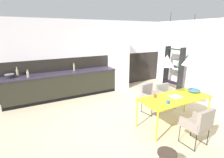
{
  "coord_description": "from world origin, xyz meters",
  "views": [
    {
      "loc": [
        -2.59,
        -3.08,
        2.28
      ],
      "look_at": [
        -0.47,
        0.84,
        1.04
      ],
      "focal_mm": 27.38,
      "sensor_mm": 36.0,
      "label": 1
    }
  ],
  "objects_px": {
    "mug_tall_blue": "(155,96)",
    "bottle_spice_small": "(74,68)",
    "armchair_facing_counter": "(199,122)",
    "open_shelf_unit": "(174,67)",
    "fruit_bowl": "(194,90)",
    "open_book": "(176,96)",
    "bottle_oil_tall": "(17,72)",
    "pendant_lamp_over_table_near": "(167,61)",
    "side_stool": "(167,156)",
    "bottle_vinegar_dark": "(28,74)",
    "refrigerator_column": "(119,63)",
    "pendant_lamp_over_table_far": "(190,60)",
    "cooking_pot": "(10,76)",
    "armchair_corner_seat": "(165,92)",
    "armchair_near_window": "(149,95)",
    "mug_dark_espresso": "(168,102)",
    "dining_table": "(175,99)"
  },
  "relations": [
    {
      "from": "fruit_bowl",
      "to": "open_book",
      "type": "distance_m",
      "value": 0.68
    },
    {
      "from": "refrigerator_column",
      "to": "bottle_vinegar_dark",
      "type": "distance_m",
      "value": 3.34
    },
    {
      "from": "cooking_pot",
      "to": "refrigerator_column",
      "type": "bearing_deg",
      "value": -0.95
    },
    {
      "from": "armchair_near_window",
      "to": "bottle_spice_small",
      "type": "distance_m",
      "value": 2.88
    },
    {
      "from": "armchair_corner_seat",
      "to": "pendant_lamp_over_table_far",
      "type": "relative_size",
      "value": 0.62
    },
    {
      "from": "mug_tall_blue",
      "to": "bottle_vinegar_dark",
      "type": "distance_m",
      "value": 3.88
    },
    {
      "from": "armchair_facing_counter",
      "to": "fruit_bowl",
      "type": "height_order",
      "value": "armchair_facing_counter"
    },
    {
      "from": "armchair_corner_seat",
      "to": "pendant_lamp_over_table_near",
      "type": "relative_size",
      "value": 0.64
    },
    {
      "from": "mug_tall_blue",
      "to": "mug_dark_espresso",
      "type": "relative_size",
      "value": 1.02
    },
    {
      "from": "mug_tall_blue",
      "to": "bottle_spice_small",
      "type": "xyz_separation_m",
      "value": [
        -1.07,
        3.07,
        0.24
      ]
    },
    {
      "from": "fruit_bowl",
      "to": "cooking_pot",
      "type": "distance_m",
      "value": 5.36
    },
    {
      "from": "bottle_oil_tall",
      "to": "pendant_lamp_over_table_far",
      "type": "relative_size",
      "value": 0.25
    },
    {
      "from": "side_stool",
      "to": "pendant_lamp_over_table_near",
      "type": "xyz_separation_m",
      "value": [
        1.04,
        1.16,
        1.22
      ]
    },
    {
      "from": "pendant_lamp_over_table_far",
      "to": "open_book",
      "type": "bearing_deg",
      "value": 176.78
    },
    {
      "from": "armchair_near_window",
      "to": "pendant_lamp_over_table_far",
      "type": "distance_m",
      "value": 1.47
    },
    {
      "from": "bottle_vinegar_dark",
      "to": "bottle_oil_tall",
      "type": "bearing_deg",
      "value": 130.76
    },
    {
      "from": "refrigerator_column",
      "to": "bottle_oil_tall",
      "type": "height_order",
      "value": "refrigerator_column"
    },
    {
      "from": "armchair_facing_counter",
      "to": "open_shelf_unit",
      "type": "distance_m",
      "value": 3.8
    },
    {
      "from": "pendant_lamp_over_table_far",
      "to": "open_shelf_unit",
      "type": "bearing_deg",
      "value": 48.07
    },
    {
      "from": "armchair_facing_counter",
      "to": "open_book",
      "type": "xyz_separation_m",
      "value": [
        0.25,
        0.85,
        0.22
      ]
    },
    {
      "from": "mug_dark_espresso",
      "to": "pendant_lamp_over_table_far",
      "type": "distance_m",
      "value": 1.19
    },
    {
      "from": "fruit_bowl",
      "to": "bottle_vinegar_dark",
      "type": "distance_m",
      "value": 4.86
    },
    {
      "from": "mug_tall_blue",
      "to": "bottle_spice_small",
      "type": "distance_m",
      "value": 3.26
    },
    {
      "from": "armchair_near_window",
      "to": "mug_dark_espresso",
      "type": "distance_m",
      "value": 1.18
    },
    {
      "from": "side_stool",
      "to": "pendant_lamp_over_table_far",
      "type": "relative_size",
      "value": 0.43
    },
    {
      "from": "open_book",
      "to": "side_stool",
      "type": "distance_m",
      "value": 1.86
    },
    {
      "from": "armchair_near_window",
      "to": "bottle_vinegar_dark",
      "type": "distance_m",
      "value": 3.77
    },
    {
      "from": "bottle_oil_tall",
      "to": "pendant_lamp_over_table_near",
      "type": "relative_size",
      "value": 0.26
    },
    {
      "from": "bottle_oil_tall",
      "to": "open_shelf_unit",
      "type": "bearing_deg",
      "value": -13.69
    },
    {
      "from": "open_shelf_unit",
      "to": "bottle_vinegar_dark",
      "type": "bearing_deg",
      "value": -101.01
    },
    {
      "from": "open_book",
      "to": "mug_dark_espresso",
      "type": "relative_size",
      "value": 2.46
    },
    {
      "from": "dining_table",
      "to": "mug_tall_blue",
      "type": "bearing_deg",
      "value": 154.79
    },
    {
      "from": "fruit_bowl",
      "to": "bottle_oil_tall",
      "type": "relative_size",
      "value": 1.09
    },
    {
      "from": "fruit_bowl",
      "to": "armchair_corner_seat",
      "type": "bearing_deg",
      "value": 97.96
    },
    {
      "from": "mug_dark_espresso",
      "to": "refrigerator_column",
      "type": "bearing_deg",
      "value": 77.64
    },
    {
      "from": "bottle_oil_tall",
      "to": "bottle_spice_small",
      "type": "relative_size",
      "value": 1.05
    },
    {
      "from": "refrigerator_column",
      "to": "pendant_lamp_over_table_far",
      "type": "height_order",
      "value": "pendant_lamp_over_table_far"
    },
    {
      "from": "pendant_lamp_over_table_near",
      "to": "open_book",
      "type": "bearing_deg",
      "value": -0.67
    },
    {
      "from": "bottle_oil_tall",
      "to": "armchair_corner_seat",
      "type": "bearing_deg",
      "value": -32.75
    },
    {
      "from": "armchair_facing_counter",
      "to": "side_stool",
      "type": "relative_size",
      "value": 1.69
    },
    {
      "from": "bottle_spice_small",
      "to": "side_stool",
      "type": "distance_m",
      "value": 4.46
    },
    {
      "from": "armchair_facing_counter",
      "to": "bottle_vinegar_dark",
      "type": "xyz_separation_m",
      "value": [
        -2.84,
        3.92,
        0.47
      ]
    },
    {
      "from": "bottle_spice_small",
      "to": "bottle_vinegar_dark",
      "type": "bearing_deg",
      "value": -172.56
    },
    {
      "from": "refrigerator_column",
      "to": "armchair_corner_seat",
      "type": "height_order",
      "value": "refrigerator_column"
    },
    {
      "from": "pendant_lamp_over_table_near",
      "to": "refrigerator_column",
      "type": "bearing_deg",
      "value": 78.42
    },
    {
      "from": "armchair_corner_seat",
      "to": "bottle_vinegar_dark",
      "type": "xyz_separation_m",
      "value": [
        -3.64,
        2.19,
        0.53
      ]
    },
    {
      "from": "mug_dark_espresso",
      "to": "bottle_vinegar_dark",
      "type": "bearing_deg",
      "value": 128.28
    },
    {
      "from": "side_stool",
      "to": "open_shelf_unit",
      "type": "xyz_separation_m",
      "value": [
        3.62,
        3.2,
        0.45
      ]
    },
    {
      "from": "bottle_vinegar_dark",
      "to": "side_stool",
      "type": "bearing_deg",
      "value": -68.65
    },
    {
      "from": "open_book",
      "to": "pendant_lamp_over_table_far",
      "type": "bearing_deg",
      "value": -3.22
    }
  ]
}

